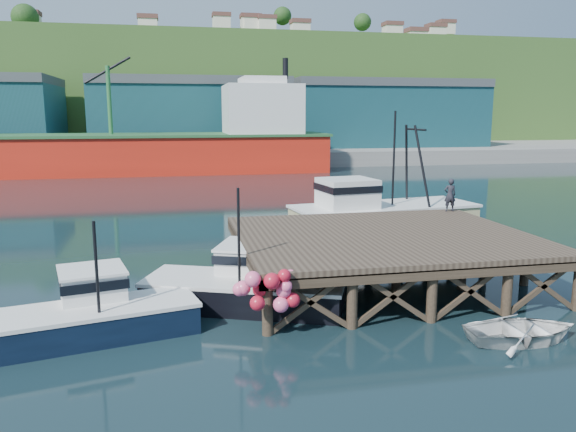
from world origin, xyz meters
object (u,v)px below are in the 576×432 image
object	(u,v)px
boat_black	(247,283)
dockworker	(450,195)
trawler	(380,211)
dinghy	(523,330)
boat_navy	(96,311)

from	to	relation	value
boat_black	dockworker	world-z (taller)	boat_black
boat_black	trawler	size ratio (longest dim) A/B	0.70
trawler	dinghy	size ratio (longest dim) A/B	3.12
dinghy	trawler	bearing A→B (deg)	-2.02
boat_navy	trawler	size ratio (longest dim) A/B	0.59
dockworker	boat_navy	bearing A→B (deg)	32.93
boat_black	boat_navy	bearing A→B (deg)	-138.03
dinghy	boat_black	bearing A→B (deg)	59.05
boat_navy	dockworker	distance (m)	18.34
boat_navy	dockworker	bearing A→B (deg)	12.70
trawler	dockworker	distance (m)	4.95
dinghy	dockworker	xyz separation A→B (m)	(3.23, 11.25, 2.59)
boat_black	trawler	world-z (taller)	trawler
boat_navy	dinghy	xyz separation A→B (m)	(13.17, -3.33, -0.41)
boat_black	dinghy	size ratio (longest dim) A/B	2.18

